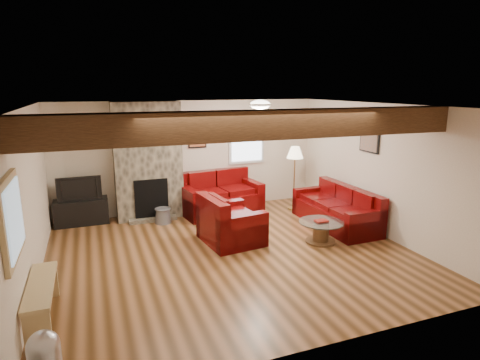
% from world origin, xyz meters
% --- Properties ---
extents(room, '(8.00, 8.00, 8.00)m').
position_xyz_m(room, '(0.00, 0.00, 1.25)').
color(room, '#4F3115').
rests_on(room, ground).
extents(floor, '(6.00, 6.00, 0.00)m').
position_xyz_m(floor, '(0.00, 0.00, 0.00)').
color(floor, '#4F3115').
rests_on(floor, ground).
extents(oak_beam, '(6.00, 0.36, 0.38)m').
position_xyz_m(oak_beam, '(0.00, -1.25, 2.31)').
color(oak_beam, black).
rests_on(oak_beam, room).
extents(chimney_breast, '(1.40, 0.67, 2.50)m').
position_xyz_m(chimney_breast, '(-1.00, 2.49, 1.22)').
color(chimney_breast, '#3B362D').
rests_on(chimney_breast, floor).
extents(back_window, '(0.90, 0.08, 1.10)m').
position_xyz_m(back_window, '(1.35, 2.71, 1.55)').
color(back_window, silver).
rests_on(back_window, room).
extents(hatch_window, '(0.08, 1.00, 0.90)m').
position_xyz_m(hatch_window, '(-2.96, -1.50, 1.45)').
color(hatch_window, tan).
rests_on(hatch_window, room).
extents(ceiling_dome, '(0.40, 0.40, 0.18)m').
position_xyz_m(ceiling_dome, '(0.90, 0.90, 2.44)').
color(ceiling_dome, white).
rests_on(ceiling_dome, room).
extents(artwork_back, '(0.42, 0.06, 0.52)m').
position_xyz_m(artwork_back, '(0.15, 2.71, 1.70)').
color(artwork_back, black).
rests_on(artwork_back, room).
extents(artwork_right, '(0.06, 0.55, 0.42)m').
position_xyz_m(artwork_right, '(2.96, 0.30, 1.75)').
color(artwork_right, black).
rests_on(artwork_right, room).
extents(sofa_three, '(0.90, 2.08, 0.80)m').
position_xyz_m(sofa_three, '(2.48, 0.59, 0.40)').
color(sofa_three, '#450405').
rests_on(sofa_three, floor).
extents(loveseat, '(1.87, 1.23, 0.93)m').
position_xyz_m(loveseat, '(0.54, 2.23, 0.46)').
color(loveseat, '#450405').
rests_on(loveseat, floor).
extents(armchair_red, '(1.08, 1.20, 0.88)m').
position_xyz_m(armchair_red, '(0.18, 0.51, 0.44)').
color(armchair_red, '#450405').
rests_on(armchair_red, floor).
extents(coffee_table, '(0.81, 0.81, 0.43)m').
position_xyz_m(coffee_table, '(1.70, -0.11, 0.20)').
color(coffee_table, '#432915').
rests_on(coffee_table, floor).
extents(tv_cabinet, '(1.06, 0.42, 0.53)m').
position_xyz_m(tv_cabinet, '(-2.41, 2.53, 0.27)').
color(tv_cabinet, black).
rests_on(tv_cabinet, floor).
extents(television, '(0.86, 0.11, 0.50)m').
position_xyz_m(television, '(-2.41, 2.53, 0.78)').
color(television, black).
rests_on(television, tv_cabinet).
extents(floor_lamp, '(0.38, 0.38, 1.47)m').
position_xyz_m(floor_lamp, '(2.22, 1.92, 1.26)').
color(floor_lamp, '#B18B4A').
rests_on(floor_lamp, floor).
extents(pine_bench, '(0.30, 1.28, 0.48)m').
position_xyz_m(pine_bench, '(-2.83, -1.10, 0.24)').
color(pine_bench, tan).
rests_on(pine_bench, floor).
extents(coal_bucket, '(0.35, 0.35, 0.33)m').
position_xyz_m(coal_bucket, '(-0.82, 2.00, 0.16)').
color(coal_bucket, slate).
rests_on(coal_bucket, floor).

